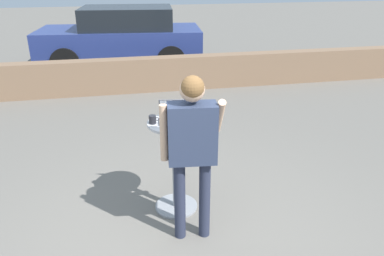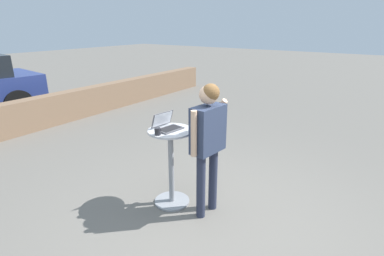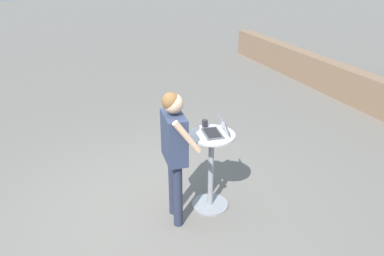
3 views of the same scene
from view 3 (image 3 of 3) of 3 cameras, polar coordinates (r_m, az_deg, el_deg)
The scene contains 5 objects.
ground_plane at distance 4.90m, azimuth -5.78°, elevation -12.91°, with size 50.00×50.00×0.00m, color slate.
cafe_table at distance 4.70m, azimuth 2.91°, elevation -5.90°, with size 0.57×0.57×1.04m.
laptop at distance 4.48m, azimuth 3.73°, elevation -0.32°, with size 0.35×0.32×0.21m.
coffee_mug at distance 4.65m, azimuth 1.98°, elevation 0.69°, with size 0.10×0.07×0.09m.
standing_person at distance 4.23m, azimuth -2.72°, elevation -2.22°, with size 0.60×0.35×1.67m.
Camera 3 is at (3.72, -1.00, 3.03)m, focal length 35.00 mm.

